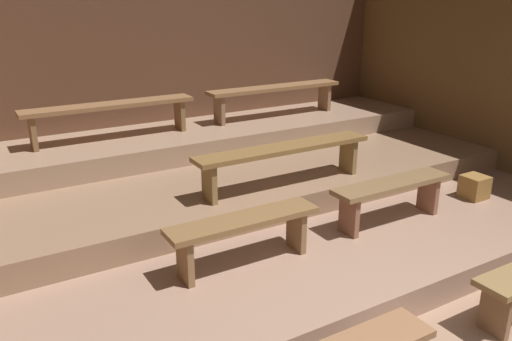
{
  "coord_description": "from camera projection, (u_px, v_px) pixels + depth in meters",
  "views": [
    {
      "loc": [
        -2.45,
        -1.04,
        2.19
      ],
      "look_at": [
        -0.02,
        3.05,
        0.55
      ],
      "focal_mm": 36.23,
      "sensor_mm": 36.0,
      "label": 1
    }
  ],
  "objects": [
    {
      "name": "platform_middle",
      "position": [
        229.0,
        172.0,
        5.61
      ],
      "size": [
        5.77,
        2.43,
        0.23
      ],
      "primitive_type": "cube",
      "color": "#977357",
      "rests_on": "platform_lower"
    },
    {
      "name": "bench_middle_center",
      "position": [
        284.0,
        153.0,
        4.78
      ],
      "size": [
        1.79,
        0.27,
        0.39
      ],
      "color": "olive",
      "rests_on": "platform_middle"
    },
    {
      "name": "bench_lower_left",
      "position": [
        244.0,
        228.0,
        3.84
      ],
      "size": [
        1.2,
        0.27,
        0.39
      ],
      "color": "brown",
      "rests_on": "platform_lower"
    },
    {
      "name": "platform_upper",
      "position": [
        203.0,
        137.0,
        6.06
      ],
      "size": [
        5.77,
        1.13,
        0.23
      ],
      "primitive_type": "cube",
      "color": "tan",
      "rests_on": "platform_middle"
    },
    {
      "name": "bench_upper_left",
      "position": [
        110.0,
        110.0,
        5.47
      ],
      "size": [
        1.81,
        0.27,
        0.39
      ],
      "color": "#8C613D",
      "rests_on": "platform_upper"
    },
    {
      "name": "platform_lower",
      "position": [
        262.0,
        213.0,
        5.12
      ],
      "size": [
        5.77,
        3.8,
        0.23
      ],
      "primitive_type": "cube",
      "color": "#A27D68",
      "rests_on": "ground"
    },
    {
      "name": "wooden_crate_lower",
      "position": [
        474.0,
        187.0,
        5.17
      ],
      "size": [
        0.23,
        0.23,
        0.23
      ],
      "primitive_type": "cube",
      "color": "olive",
      "rests_on": "platform_lower"
    },
    {
      "name": "bench_upper_right",
      "position": [
        275.0,
        92.0,
        6.47
      ],
      "size": [
        1.81,
        0.27,
        0.39
      ],
      "color": "olive",
      "rests_on": "platform_upper"
    },
    {
      "name": "bench_lower_right",
      "position": [
        392.0,
        191.0,
        4.56
      ],
      "size": [
        1.2,
        0.27,
        0.39
      ],
      "color": "olive",
      "rests_on": "platform_lower"
    },
    {
      "name": "ground",
      "position": [
        292.0,
        249.0,
        4.74
      ],
      "size": [
        6.57,
        5.67,
        0.08
      ],
      "primitive_type": "cube",
      "color": "#A37D63"
    },
    {
      "name": "wall_back",
      "position": [
        180.0,
        62.0,
        6.28
      ],
      "size": [
        6.57,
        0.06,
        2.78
      ],
      "primitive_type": "cube",
      "color": "brown",
      "rests_on": "ground"
    }
  ]
}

